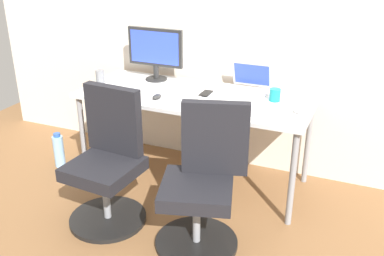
{
  "coord_description": "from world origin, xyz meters",
  "views": [
    {
      "loc": [
        1.23,
        -2.96,
        1.87
      ],
      "look_at": [
        0.0,
        -0.05,
        0.48
      ],
      "focal_mm": 41.52,
      "sensor_mm": 36.0,
      "label": 1
    }
  ],
  "objects_px": {
    "office_chair_left": "(108,164)",
    "office_chair_right": "(203,184)",
    "coffee_mug": "(275,95)",
    "open_laptop": "(248,85)",
    "desktop_monitor": "(155,50)",
    "water_bottle_on_floor": "(59,151)"
  },
  "relations": [
    {
      "from": "office_chair_left",
      "to": "coffee_mug",
      "type": "height_order",
      "value": "office_chair_left"
    },
    {
      "from": "water_bottle_on_floor",
      "to": "coffee_mug",
      "type": "relative_size",
      "value": 3.37
    },
    {
      "from": "office_chair_left",
      "to": "open_laptop",
      "type": "xyz_separation_m",
      "value": [
        0.7,
        0.93,
        0.37
      ]
    },
    {
      "from": "desktop_monitor",
      "to": "open_laptop",
      "type": "distance_m",
      "value": 0.83
    },
    {
      "from": "office_chair_left",
      "to": "desktop_monitor",
      "type": "bearing_deg",
      "value": 96.03
    },
    {
      "from": "desktop_monitor",
      "to": "coffee_mug",
      "type": "xyz_separation_m",
      "value": [
        1.04,
        -0.12,
        -0.2
      ]
    },
    {
      "from": "office_chair_right",
      "to": "coffee_mug",
      "type": "relative_size",
      "value": 10.22
    },
    {
      "from": "water_bottle_on_floor",
      "to": "desktop_monitor",
      "type": "height_order",
      "value": "desktop_monitor"
    },
    {
      "from": "water_bottle_on_floor",
      "to": "desktop_monitor",
      "type": "distance_m",
      "value": 1.21
    },
    {
      "from": "water_bottle_on_floor",
      "to": "open_laptop",
      "type": "height_order",
      "value": "open_laptop"
    },
    {
      "from": "office_chair_left",
      "to": "office_chair_right",
      "type": "distance_m",
      "value": 0.7
    },
    {
      "from": "office_chair_left",
      "to": "water_bottle_on_floor",
      "type": "relative_size",
      "value": 3.03
    },
    {
      "from": "water_bottle_on_floor",
      "to": "office_chair_right",
      "type": "bearing_deg",
      "value": -17.01
    },
    {
      "from": "office_chair_right",
      "to": "open_laptop",
      "type": "distance_m",
      "value": 1.01
    },
    {
      "from": "office_chair_left",
      "to": "coffee_mug",
      "type": "bearing_deg",
      "value": 41.11
    },
    {
      "from": "office_chair_right",
      "to": "open_laptop",
      "type": "relative_size",
      "value": 3.03
    },
    {
      "from": "office_chair_left",
      "to": "office_chair_right",
      "type": "height_order",
      "value": "same"
    },
    {
      "from": "office_chair_left",
      "to": "office_chair_right",
      "type": "relative_size",
      "value": 1.0
    },
    {
      "from": "water_bottle_on_floor",
      "to": "office_chair_left",
      "type": "bearing_deg",
      "value": -29.42
    },
    {
      "from": "desktop_monitor",
      "to": "coffee_mug",
      "type": "distance_m",
      "value": 1.06
    },
    {
      "from": "open_laptop",
      "to": "desktop_monitor",
      "type": "bearing_deg",
      "value": 179.79
    },
    {
      "from": "office_chair_left",
      "to": "desktop_monitor",
      "type": "distance_m",
      "value": 1.1
    }
  ]
}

